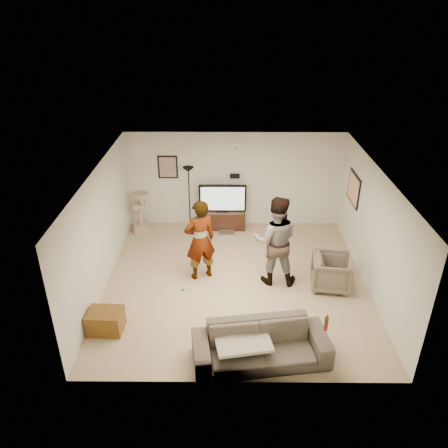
{
  "coord_description": "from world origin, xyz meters",
  "views": [
    {
      "loc": [
        -0.2,
        -7.78,
        5.46
      ],
      "look_at": [
        -0.26,
        0.2,
        1.3
      ],
      "focal_mm": 35.24,
      "sensor_mm": 36.0,
      "label": 1
    }
  ],
  "objects_px": {
    "person_right": "(275,241)",
    "person_left": "(200,240)",
    "beer_bottle": "(326,324)",
    "armchair": "(331,272)",
    "sofa": "(261,345)",
    "floor_lamp": "(189,201)",
    "cat_tree": "(140,212)",
    "tv": "(223,198)",
    "tv_stand": "(223,219)",
    "side_table": "(105,321)"
  },
  "relations": [
    {
      "from": "cat_tree",
      "to": "tv_stand",
      "type": "bearing_deg",
      "value": 6.47
    },
    {
      "from": "cat_tree",
      "to": "armchair",
      "type": "bearing_deg",
      "value": -28.75
    },
    {
      "from": "sofa",
      "to": "beer_bottle",
      "type": "relative_size",
      "value": 8.98
    },
    {
      "from": "person_left",
      "to": "beer_bottle",
      "type": "xyz_separation_m",
      "value": [
        2.16,
        -2.47,
        -0.13
      ]
    },
    {
      "from": "floor_lamp",
      "to": "tv",
      "type": "bearing_deg",
      "value": 16.01
    },
    {
      "from": "person_left",
      "to": "armchair",
      "type": "bearing_deg",
      "value": 149.15
    },
    {
      "from": "person_right",
      "to": "person_left",
      "type": "bearing_deg",
      "value": -0.72
    },
    {
      "from": "tv_stand",
      "to": "armchair",
      "type": "height_order",
      "value": "armchair"
    },
    {
      "from": "sofa",
      "to": "cat_tree",
      "type": "bearing_deg",
      "value": 113.42
    },
    {
      "from": "tv_stand",
      "to": "person_right",
      "type": "distance_m",
      "value": 2.77
    },
    {
      "from": "person_left",
      "to": "sofa",
      "type": "distance_m",
      "value": 2.78
    },
    {
      "from": "sofa",
      "to": "tv",
      "type": "bearing_deg",
      "value": 89.85
    },
    {
      "from": "floor_lamp",
      "to": "armchair",
      "type": "height_order",
      "value": "floor_lamp"
    },
    {
      "from": "tv",
      "to": "tv_stand",
      "type": "bearing_deg",
      "value": 180.0
    },
    {
      "from": "armchair",
      "to": "side_table",
      "type": "relative_size",
      "value": 1.26
    },
    {
      "from": "beer_bottle",
      "to": "side_table",
      "type": "relative_size",
      "value": 0.4
    },
    {
      "from": "tv_stand",
      "to": "cat_tree",
      "type": "height_order",
      "value": "cat_tree"
    },
    {
      "from": "tv",
      "to": "beer_bottle",
      "type": "xyz_separation_m",
      "value": [
        1.71,
        -4.77,
        -0.07
      ]
    },
    {
      "from": "tv_stand",
      "to": "armchair",
      "type": "distance_m",
      "value": 3.5
    },
    {
      "from": "tv",
      "to": "side_table",
      "type": "bearing_deg",
      "value": -117.35
    },
    {
      "from": "person_left",
      "to": "beer_bottle",
      "type": "bearing_deg",
      "value": 107.77
    },
    {
      "from": "tv_stand",
      "to": "floor_lamp",
      "type": "relative_size",
      "value": 0.66
    },
    {
      "from": "person_left",
      "to": "cat_tree",
      "type": "bearing_deg",
      "value": -74.37
    },
    {
      "from": "sofa",
      "to": "floor_lamp",
      "type": "bearing_deg",
      "value": 100.22
    },
    {
      "from": "side_table",
      "to": "person_left",
      "type": "bearing_deg",
      "value": 46.81
    },
    {
      "from": "cat_tree",
      "to": "person_right",
      "type": "xyz_separation_m",
      "value": [
        3.22,
        -2.19,
        0.43
      ]
    },
    {
      "from": "beer_bottle",
      "to": "armchair",
      "type": "distance_m",
      "value": 2.23
    },
    {
      "from": "cat_tree",
      "to": "tv",
      "type": "bearing_deg",
      "value": 6.47
    },
    {
      "from": "floor_lamp",
      "to": "armchair",
      "type": "xyz_separation_m",
      "value": [
        3.12,
        -2.41,
        -0.52
      ]
    },
    {
      "from": "person_right",
      "to": "armchair",
      "type": "xyz_separation_m",
      "value": [
        1.17,
        -0.22,
        -0.62
      ]
    },
    {
      "from": "side_table",
      "to": "tv",
      "type": "bearing_deg",
      "value": 62.65
    },
    {
      "from": "floor_lamp",
      "to": "beer_bottle",
      "type": "bearing_deg",
      "value": -60.65
    },
    {
      "from": "person_right",
      "to": "floor_lamp",
      "type": "bearing_deg",
      "value": -44.08
    },
    {
      "from": "tv",
      "to": "person_left",
      "type": "distance_m",
      "value": 2.34
    },
    {
      "from": "tv",
      "to": "floor_lamp",
      "type": "bearing_deg",
      "value": -163.99
    },
    {
      "from": "floor_lamp",
      "to": "person_left",
      "type": "distance_m",
      "value": 2.09
    },
    {
      "from": "person_right",
      "to": "sofa",
      "type": "relative_size",
      "value": 0.87
    },
    {
      "from": "side_table",
      "to": "cat_tree",
      "type": "bearing_deg",
      "value": 90.33
    },
    {
      "from": "floor_lamp",
      "to": "person_left",
      "type": "xyz_separation_m",
      "value": [
        0.38,
        -2.06,
        0.03
      ]
    },
    {
      "from": "person_left",
      "to": "floor_lamp",
      "type": "bearing_deg",
      "value": -102.79
    },
    {
      "from": "tv",
      "to": "cat_tree",
      "type": "height_order",
      "value": "tv"
    },
    {
      "from": "tv_stand",
      "to": "person_left",
      "type": "relative_size",
      "value": 0.64
    },
    {
      "from": "tv_stand",
      "to": "tv",
      "type": "relative_size",
      "value": 0.96
    },
    {
      "from": "cat_tree",
      "to": "person_right",
      "type": "distance_m",
      "value": 3.92
    },
    {
      "from": "beer_bottle",
      "to": "floor_lamp",
      "type": "bearing_deg",
      "value": 119.35
    },
    {
      "from": "sofa",
      "to": "side_table",
      "type": "relative_size",
      "value": 3.58
    },
    {
      "from": "tv",
      "to": "sofa",
      "type": "height_order",
      "value": "tv"
    },
    {
      "from": "sofa",
      "to": "person_left",
      "type": "bearing_deg",
      "value": 106.27
    },
    {
      "from": "cat_tree",
      "to": "side_table",
      "type": "distance_m",
      "value": 3.82
    },
    {
      "from": "cat_tree",
      "to": "armchair",
      "type": "distance_m",
      "value": 5.02
    }
  ]
}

